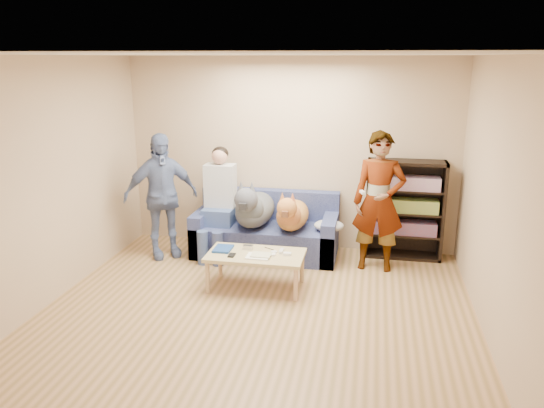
% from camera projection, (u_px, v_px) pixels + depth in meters
% --- Properties ---
extents(ground, '(5.00, 5.00, 0.00)m').
position_uv_depth(ground, '(249.00, 329.00, 5.20)').
color(ground, olive).
rests_on(ground, ground).
extents(ceiling, '(5.00, 5.00, 0.00)m').
position_uv_depth(ceiling, '(245.00, 54.00, 4.50)').
color(ceiling, white).
rests_on(ceiling, ground).
extents(wall_back, '(4.50, 0.00, 4.50)m').
position_uv_depth(wall_back, '(290.00, 154.00, 7.22)').
color(wall_back, tan).
rests_on(wall_back, ground).
extents(wall_front, '(4.50, 0.00, 4.50)m').
position_uv_depth(wall_front, '(122.00, 339.00, 2.49)').
color(wall_front, tan).
rests_on(wall_front, ground).
extents(wall_left, '(0.00, 5.00, 5.00)m').
position_uv_depth(wall_left, '(27.00, 190.00, 5.26)').
color(wall_left, tan).
rests_on(wall_left, ground).
extents(wall_right, '(0.00, 5.00, 5.00)m').
position_uv_depth(wall_right, '(508.00, 215.00, 4.44)').
color(wall_right, tan).
rests_on(wall_right, ground).
extents(blanket, '(0.38, 0.33, 0.13)m').
position_uv_depth(blanket, '(329.00, 226.00, 6.78)').
color(blanket, '#A2A2A7').
rests_on(blanket, sofa).
extents(person_standing_right, '(0.65, 0.44, 1.73)m').
position_uv_depth(person_standing_right, '(379.00, 202.00, 6.49)').
color(person_standing_right, gray).
rests_on(person_standing_right, ground).
extents(person_standing_left, '(1.02, 0.89, 1.65)m').
position_uv_depth(person_standing_left, '(161.00, 196.00, 6.92)').
color(person_standing_left, '#6F83B3').
rests_on(person_standing_left, ground).
extents(held_controller, '(0.07, 0.12, 0.03)m').
position_uv_depth(held_controller, '(362.00, 192.00, 6.29)').
color(held_controller, silver).
rests_on(held_controller, person_standing_right).
extents(notebook_blue, '(0.20, 0.26, 0.03)m').
position_uv_depth(notebook_blue, '(223.00, 249.00, 6.14)').
color(notebook_blue, navy).
rests_on(notebook_blue, coffee_table).
extents(papers, '(0.26, 0.20, 0.02)m').
position_uv_depth(papers, '(258.00, 256.00, 5.92)').
color(papers, white).
rests_on(papers, coffee_table).
extents(magazine, '(0.22, 0.17, 0.01)m').
position_uv_depth(magazine, '(261.00, 255.00, 5.93)').
color(magazine, beige).
rests_on(magazine, coffee_table).
extents(camera_silver, '(0.11, 0.06, 0.05)m').
position_uv_depth(camera_silver, '(248.00, 247.00, 6.16)').
color(camera_silver, '#B4B4B9').
rests_on(camera_silver, coffee_table).
extents(controller_a, '(0.04, 0.13, 0.03)m').
position_uv_depth(controller_a, '(281.00, 251.00, 6.07)').
color(controller_a, silver).
rests_on(controller_a, coffee_table).
extents(controller_b, '(0.09, 0.06, 0.03)m').
position_uv_depth(controller_b, '(287.00, 254.00, 5.98)').
color(controller_b, white).
rests_on(controller_b, coffee_table).
extents(headphone_cup_a, '(0.07, 0.07, 0.02)m').
position_uv_depth(headphone_cup_a, '(273.00, 255.00, 5.97)').
color(headphone_cup_a, white).
rests_on(headphone_cup_a, coffee_table).
extents(headphone_cup_b, '(0.07, 0.07, 0.02)m').
position_uv_depth(headphone_cup_b, '(274.00, 252.00, 6.04)').
color(headphone_cup_b, silver).
rests_on(headphone_cup_b, coffee_table).
extents(pen_orange, '(0.13, 0.06, 0.01)m').
position_uv_depth(pen_orange, '(251.00, 258.00, 5.88)').
color(pen_orange, orange).
rests_on(pen_orange, coffee_table).
extents(pen_black, '(0.13, 0.08, 0.01)m').
position_uv_depth(pen_black, '(269.00, 249.00, 6.17)').
color(pen_black, black).
rests_on(pen_black, coffee_table).
extents(wallet, '(0.07, 0.12, 0.02)m').
position_uv_depth(wallet, '(232.00, 255.00, 5.96)').
color(wallet, black).
rests_on(wallet, coffee_table).
extents(sofa, '(1.90, 0.85, 0.82)m').
position_uv_depth(sofa, '(266.00, 233.00, 7.15)').
color(sofa, '#515B93').
rests_on(sofa, ground).
extents(person_seated, '(0.40, 0.73, 1.47)m').
position_uv_depth(person_seated, '(219.00, 198.00, 7.01)').
color(person_seated, '#415C8F').
rests_on(person_seated, sofa).
extents(dog_gray, '(0.48, 1.28, 0.70)m').
position_uv_depth(dog_gray, '(254.00, 208.00, 6.91)').
color(dog_gray, '#4F5259').
rests_on(dog_gray, sofa).
extents(dog_tan, '(0.41, 1.16, 0.59)m').
position_uv_depth(dog_tan, '(292.00, 214.00, 6.79)').
color(dog_tan, '#B67E37').
rests_on(dog_tan, sofa).
extents(coffee_table, '(1.10, 0.60, 0.42)m').
position_uv_depth(coffee_table, '(256.00, 257.00, 6.04)').
color(coffee_table, tan).
rests_on(coffee_table, ground).
extents(bookshelf, '(1.00, 0.34, 1.30)m').
position_uv_depth(bookshelf, '(404.00, 207.00, 6.94)').
color(bookshelf, black).
rests_on(bookshelf, ground).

